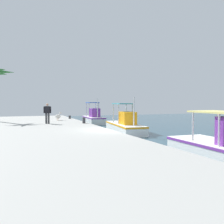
{
  "coord_description": "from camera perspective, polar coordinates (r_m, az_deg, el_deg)",
  "views": [
    {
      "loc": [
        14.29,
        -5.61,
        2.57
      ],
      "look_at": [
        -5.28,
        2.15,
        1.72
      ],
      "focal_mm": 37.98,
      "sensor_mm": 36.0,
      "label": 1
    }
  ],
  "objects": [
    {
      "name": "quay_pier",
      "position": [
        14.46,
        -19.08,
        -6.44
      ],
      "size": [
        36.0,
        10.0,
        0.8
      ],
      "primitive_type": "cube",
      "color": "#9E9E99",
      "rests_on": "ground"
    },
    {
      "name": "pelican",
      "position": [
        24.04,
        -12.89,
        -1.0
      ],
      "size": [
        0.74,
        0.89,
        0.82
      ],
      "color": "tan",
      "rests_on": "quay_pier"
    },
    {
      "name": "mooring_bollard_second",
      "position": [
        20.21,
        -6.77,
        -2.0
      ],
      "size": [
        0.26,
        0.26,
        0.51
      ],
      "primitive_type": "cylinder",
      "color": "#333338",
      "rests_on": "quay_pier"
    },
    {
      "name": "fishing_boat_second",
      "position": [
        20.34,
        3.1,
        -3.21
      ],
      "size": [
        6.59,
        2.6,
        2.99
      ],
      "color": "white",
      "rests_on": "ground"
    },
    {
      "name": "fishing_boat_nearest",
      "position": [
        29.03,
        -4.46,
        -1.49
      ],
      "size": [
        5.1,
        1.99,
        3.03
      ],
      "color": "white",
      "rests_on": "ground"
    },
    {
      "name": "mooring_bollard_nearest",
      "position": [
        26.03,
        -10.15,
        -1.23
      ],
      "size": [
        0.24,
        0.24,
        0.35
      ],
      "primitive_type": "cylinder",
      "color": "#333338",
      "rests_on": "quay_pier"
    },
    {
      "name": "fisherman_standing",
      "position": [
        20.4,
        -15.3,
        -0.08
      ],
      "size": [
        0.36,
        0.6,
        1.7
      ],
      "color": "#3F3F42",
      "rests_on": "quay_pier"
    }
  ]
}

